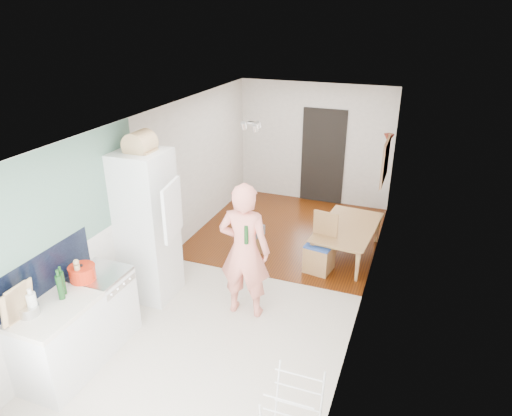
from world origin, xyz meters
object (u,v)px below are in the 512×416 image
Objects in this scene: person at (244,239)px; dining_chair at (320,244)px; dining_table at (348,244)px; stool at (250,246)px.

person is 1.68m from dining_chair.
stool is (-1.54, -0.58, -0.04)m from dining_table.
person reaches higher than stool.
dining_table is 1.41× the size of dining_chair.
stool is (-1.19, 0.04, -0.28)m from dining_chair.
dining_chair is 1.23m from stool.
person is 1.77m from stool.
dining_chair reaches higher than dining_table.
dining_chair is at bearing -120.99° from person.
person is 2.43m from dining_table.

